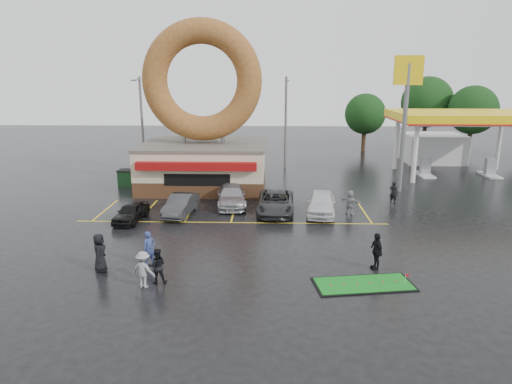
{
  "coord_description": "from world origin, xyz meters",
  "views": [
    {
      "loc": [
        2.46,
        -24.28,
        9.19
      ],
      "look_at": [
        1.63,
        2.76,
        2.2
      ],
      "focal_mm": 32.0,
      "sensor_mm": 36.0,
      "label": 1
    }
  ],
  "objects_px": {
    "donut_shop": "(203,134)",
    "person_blue": "(149,249)",
    "dumpster": "(130,178)",
    "car_black": "(131,212)",
    "gas_station": "(449,132)",
    "car_grey": "(276,202)",
    "car_dgrey": "(181,205)",
    "person_cameraman": "(376,251)",
    "car_white": "(321,203)",
    "putting_green": "(364,284)",
    "shell_sign": "(406,99)",
    "car_silver": "(231,196)",
    "streetlight_right": "(406,120)",
    "streetlight_mid": "(286,121)",
    "streetlight_left": "(142,121)"
  },
  "relations": [
    {
      "from": "car_black",
      "to": "donut_shop",
      "type": "bearing_deg",
      "value": 76.76
    },
    {
      "from": "car_dgrey",
      "to": "car_silver",
      "type": "bearing_deg",
      "value": 43.47
    },
    {
      "from": "person_blue",
      "to": "putting_green",
      "type": "distance_m",
      "value": 10.36
    },
    {
      "from": "car_black",
      "to": "dumpster",
      "type": "height_order",
      "value": "dumpster"
    },
    {
      "from": "car_grey",
      "to": "donut_shop",
      "type": "bearing_deg",
      "value": 131.24
    },
    {
      "from": "car_black",
      "to": "dumpster",
      "type": "distance_m",
      "value": 10.04
    },
    {
      "from": "donut_shop",
      "to": "person_blue",
      "type": "distance_m",
      "value": 16.82
    },
    {
      "from": "car_black",
      "to": "person_blue",
      "type": "relative_size",
      "value": 2.02
    },
    {
      "from": "car_silver",
      "to": "streetlight_right",
      "type": "bearing_deg",
      "value": 35.65
    },
    {
      "from": "streetlight_left",
      "to": "gas_station",
      "type": "bearing_deg",
      "value": 1.95
    },
    {
      "from": "streetlight_right",
      "to": "streetlight_left",
      "type": "bearing_deg",
      "value": -175.6
    },
    {
      "from": "car_white",
      "to": "putting_green",
      "type": "relative_size",
      "value": 0.99
    },
    {
      "from": "car_black",
      "to": "putting_green",
      "type": "relative_size",
      "value": 0.77
    },
    {
      "from": "car_grey",
      "to": "person_cameraman",
      "type": "height_order",
      "value": "person_cameraman"
    },
    {
      "from": "person_blue",
      "to": "dumpster",
      "type": "height_order",
      "value": "person_blue"
    },
    {
      "from": "car_grey",
      "to": "gas_station",
      "type": "bearing_deg",
      "value": 43.98
    },
    {
      "from": "gas_station",
      "to": "putting_green",
      "type": "relative_size",
      "value": 2.92
    },
    {
      "from": "person_blue",
      "to": "donut_shop",
      "type": "bearing_deg",
      "value": 45.34
    },
    {
      "from": "car_dgrey",
      "to": "person_cameraman",
      "type": "bearing_deg",
      "value": -29.47
    },
    {
      "from": "car_black",
      "to": "person_blue",
      "type": "height_order",
      "value": "person_blue"
    },
    {
      "from": "donut_shop",
      "to": "person_blue",
      "type": "bearing_deg",
      "value": -91.5
    },
    {
      "from": "person_cameraman",
      "to": "putting_green",
      "type": "relative_size",
      "value": 0.39
    },
    {
      "from": "donut_shop",
      "to": "car_black",
      "type": "height_order",
      "value": "donut_shop"
    },
    {
      "from": "shell_sign",
      "to": "gas_station",
      "type": "bearing_deg",
      "value": 51.93
    },
    {
      "from": "car_silver",
      "to": "car_grey",
      "type": "height_order",
      "value": "car_grey"
    },
    {
      "from": "car_silver",
      "to": "person_cameraman",
      "type": "bearing_deg",
      "value": -59.98
    },
    {
      "from": "car_dgrey",
      "to": "person_cameraman",
      "type": "height_order",
      "value": "person_cameraman"
    },
    {
      "from": "car_black",
      "to": "car_dgrey",
      "type": "bearing_deg",
      "value": 33.99
    },
    {
      "from": "car_black",
      "to": "putting_green",
      "type": "bearing_deg",
      "value": -27.1
    },
    {
      "from": "dumpster",
      "to": "car_dgrey",
      "type": "bearing_deg",
      "value": -52.34
    },
    {
      "from": "donut_shop",
      "to": "car_dgrey",
      "type": "xyz_separation_m",
      "value": [
        -0.51,
        -7.96,
        -3.78
      ]
    },
    {
      "from": "donut_shop",
      "to": "car_white",
      "type": "height_order",
      "value": "donut_shop"
    },
    {
      "from": "car_black",
      "to": "dumpster",
      "type": "xyz_separation_m",
      "value": [
        -2.94,
        9.6,
        0.04
      ]
    },
    {
      "from": "car_silver",
      "to": "gas_station",
      "type": "bearing_deg",
      "value": 27.66
    },
    {
      "from": "car_dgrey",
      "to": "car_white",
      "type": "xyz_separation_m",
      "value": [
        9.48,
        0.39,
        0.1
      ]
    },
    {
      "from": "car_grey",
      "to": "person_blue",
      "type": "distance_m",
      "value": 11.12
    },
    {
      "from": "person_cameraman",
      "to": "dumpster",
      "type": "height_order",
      "value": "person_cameraman"
    },
    {
      "from": "streetlight_left",
      "to": "car_black",
      "type": "height_order",
      "value": "streetlight_left"
    },
    {
      "from": "shell_sign",
      "to": "car_silver",
      "type": "relative_size",
      "value": 2.16
    },
    {
      "from": "donut_shop",
      "to": "putting_green",
      "type": "relative_size",
      "value": 2.89
    },
    {
      "from": "donut_shop",
      "to": "car_black",
      "type": "xyz_separation_m",
      "value": [
        -3.44,
        -9.47,
        -3.86
      ]
    },
    {
      "from": "car_grey",
      "to": "putting_green",
      "type": "bearing_deg",
      "value": -68.47
    },
    {
      "from": "car_white",
      "to": "car_dgrey",
      "type": "bearing_deg",
      "value": -169.95
    },
    {
      "from": "gas_station",
      "to": "car_grey",
      "type": "relative_size",
      "value": 2.6
    },
    {
      "from": "donut_shop",
      "to": "person_blue",
      "type": "height_order",
      "value": "donut_shop"
    },
    {
      "from": "car_silver",
      "to": "car_black",
      "type": "bearing_deg",
      "value": -154.39
    },
    {
      "from": "car_grey",
      "to": "car_white",
      "type": "distance_m",
      "value": 3.09
    },
    {
      "from": "donut_shop",
      "to": "car_grey",
      "type": "distance_m",
      "value": 10.08
    },
    {
      "from": "streetlight_mid",
      "to": "dumpster",
      "type": "distance_m",
      "value": 16.03
    },
    {
      "from": "donut_shop",
      "to": "gas_station",
      "type": "distance_m",
      "value": 24.35
    }
  ]
}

